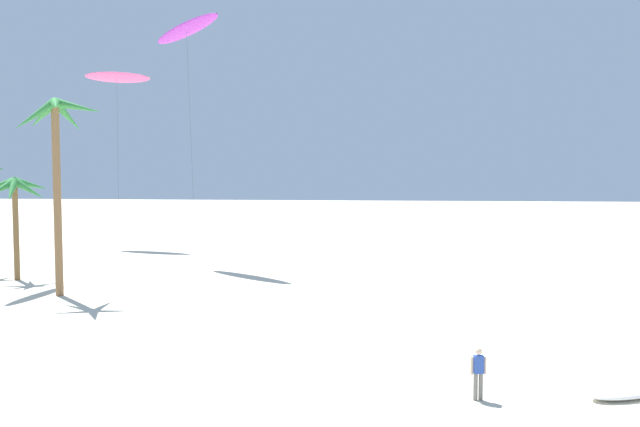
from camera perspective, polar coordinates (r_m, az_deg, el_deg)
palm_tree_2 at (r=47.61m, az=-24.38°, el=1.43°), size 4.20×4.02×6.68m
palm_tree_4 at (r=40.71m, az=-21.38°, el=5.70°), size 4.94×4.86×11.18m
flying_kite_0 at (r=66.76m, az=-16.79°, el=10.95°), size 7.40×7.40×16.47m
flying_kite_4 at (r=53.25m, az=-11.21°, el=15.02°), size 6.76×5.97×18.60m
grounded_kite_2 at (r=24.52m, az=25.22°, el=-13.27°), size 3.93×2.93×0.34m
person_near_right at (r=22.14m, az=13.23°, el=-12.86°), size 0.51×0.24×1.66m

